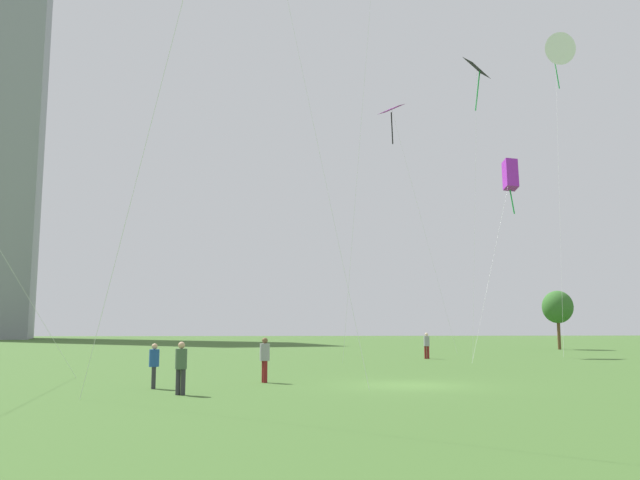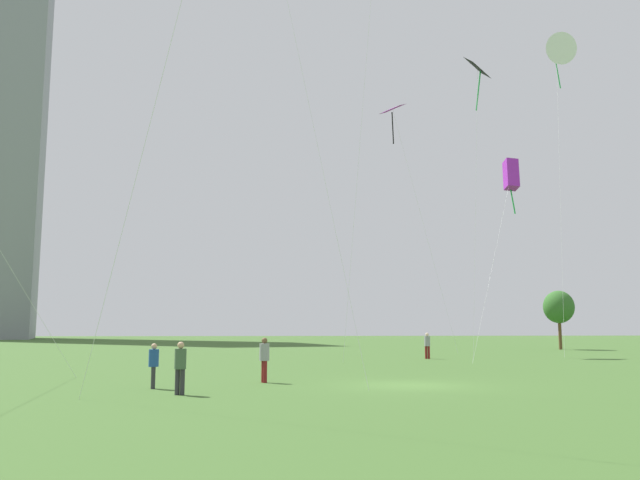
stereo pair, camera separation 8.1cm
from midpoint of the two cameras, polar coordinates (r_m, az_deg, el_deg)
The scene contains 11 objects.
ground at distance 24.89m, azimuth 7.91°, elevation -12.45°, with size 280.00×280.00×0.00m, color #3D6028.
person_standing_1 at distance 25.79m, azimuth -4.79°, elevation -10.10°, with size 0.38×0.38×1.72m.
person_standing_2 at distance 21.54m, azimuth -11.99°, elevation -10.55°, with size 0.37×0.37×1.66m.
person_standing_3 at distance 23.89m, azimuth -14.22°, elevation -10.32°, with size 0.35×0.35×1.56m.
person_standing_4 at distance 45.53m, azimuth 9.40°, elevation -8.92°, with size 0.39×0.39×1.75m.
kite_flying_0 at distance 57.07m, azimuth 6.40°, elevation 11.10°, with size 6.47×2.21×21.20m.
kite_flying_4 at distance 50.86m, azimuth 16.38°, elevation 5.47°, with size 6.41×8.15×14.66m.
kite_flying_5 at distance 53.23m, azimuth 13.67°, elevation 14.18°, with size 3.38×4.64×22.79m.
kite_flying_7 at distance 66.83m, azimuth 19.97°, elevation 15.26°, with size 7.07×11.56×29.26m.
park_tree_0 at distance 67.94m, azimuth 20.15°, elevation -5.53°, with size 2.95×2.95×5.67m.
distant_highrise_0 at distance 141.91m, azimuth -25.77°, elevation 10.08°, with size 14.29×20.77×86.90m, color gray.
Camera 2 is at (-5.58, -24.16, 2.12)m, focal length 36.66 mm.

